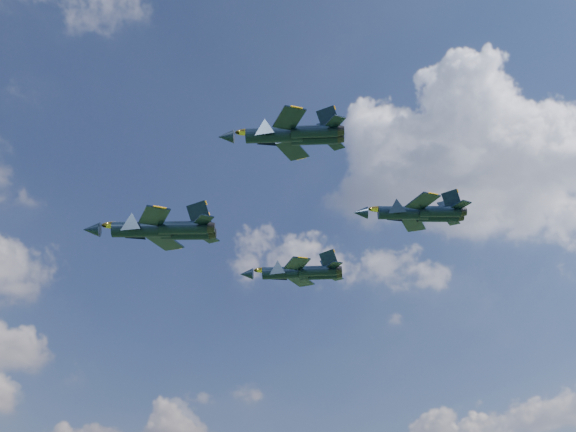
{
  "coord_description": "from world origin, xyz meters",
  "views": [
    {
      "loc": [
        -40.03,
        -68.0,
        24.86
      ],
      "look_at": [
        6.61,
        1.38,
        64.0
      ],
      "focal_mm": 45.0,
      "sensor_mm": 36.0,
      "label": 1
    }
  ],
  "objects_px": {
    "jet_left": "(270,135)",
    "jet_right": "(282,272)",
    "jet_slot": "(399,212)",
    "jet_lead": "(138,229)"
  },
  "relations": [
    {
      "from": "jet_lead",
      "to": "jet_slot",
      "type": "xyz_separation_m",
      "value": [
        26.72,
        -20.05,
        1.52
      ]
    },
    {
      "from": "jet_lead",
      "to": "jet_slot",
      "type": "relative_size",
      "value": 1.19
    },
    {
      "from": "jet_lead",
      "to": "jet_right",
      "type": "height_order",
      "value": "jet_right"
    },
    {
      "from": "jet_left",
      "to": "jet_slot",
      "type": "height_order",
      "value": "jet_left"
    },
    {
      "from": "jet_left",
      "to": "jet_slot",
      "type": "relative_size",
      "value": 0.94
    },
    {
      "from": "jet_lead",
      "to": "jet_left",
      "type": "bearing_deg",
      "value": -134.95
    },
    {
      "from": "jet_left",
      "to": "jet_right",
      "type": "bearing_deg",
      "value": 1.66
    },
    {
      "from": "jet_left",
      "to": "jet_right",
      "type": "distance_m",
      "value": 35.08
    },
    {
      "from": "jet_lead",
      "to": "jet_left",
      "type": "xyz_separation_m",
      "value": [
        4.56,
        -24.2,
        3.29
      ]
    },
    {
      "from": "jet_right",
      "to": "jet_slot",
      "type": "height_order",
      "value": "jet_slot"
    }
  ]
}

